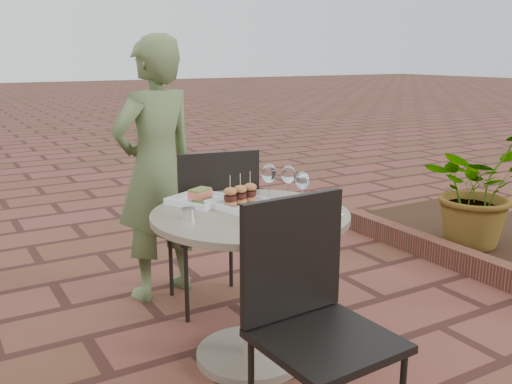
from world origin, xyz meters
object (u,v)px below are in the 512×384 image
chair_far (214,217)px  diner (156,170)px  plate_salmon (200,199)px  plate_sliders (240,199)px  chair_near (310,305)px  cafe_table (250,263)px  plate_tuna (284,219)px

chair_far → diner: (-0.18, 0.38, 0.22)m
plate_salmon → diner: bearing=87.0°
diner → plate_sliders: (0.10, -0.84, -0.00)m
chair_near → plate_salmon: chair_near is taller
cafe_table → plate_sliders: bearing=85.0°
diner → plate_sliders: bearing=81.4°
chair_near → diner: diner is taller
diner → chair_far: bearing=100.9°
plate_salmon → plate_sliders: size_ratio=1.12×
plate_salmon → plate_sliders: (0.13, -0.16, 0.02)m
chair_near → plate_salmon: 0.91m
plate_sliders → plate_tuna: 0.33m
chair_far → plate_tuna: size_ratio=2.70×
cafe_table → chair_far: chair_far is taller
diner → plate_salmon: (-0.04, -0.68, -0.02)m
diner → plate_sliders: size_ratio=5.15×
plate_sliders → plate_tuna: bearing=-85.3°
chair_near → diner: (0.02, 1.57, 0.22)m
plate_tuna → chair_near: bearing=-110.4°
cafe_table → plate_tuna: size_ratio=2.61×
chair_far → plate_salmon: (-0.22, -0.30, 0.20)m
diner → plate_tuna: (0.12, -1.17, -0.02)m
cafe_table → chair_near: size_ratio=0.97×
diner → plate_sliders: diner is taller
cafe_table → plate_salmon: size_ratio=2.69×
diner → plate_tuna: 1.18m
diner → chair_near: bearing=74.1°
cafe_table → chair_near: chair_near is taller
cafe_table → chair_far: size_ratio=0.97×
plate_salmon → plate_sliders: plate_sliders is taller
chair_near → plate_sliders: size_ratio=3.11×
plate_sliders → chair_near: bearing=-99.3°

